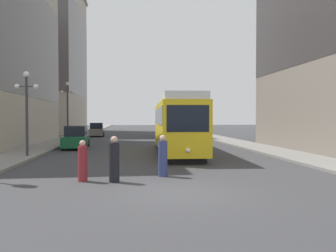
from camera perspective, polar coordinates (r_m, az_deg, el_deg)
The scene contains 13 objects.
ground_plane at distance 10.80m, azimuth 1.97°, elevation -11.78°, with size 200.00×200.00×0.00m, color #38383A.
sidewalk_left at distance 50.94m, azimuth -14.93°, elevation -1.29°, with size 2.90×120.00×0.15m, color gray.
sidewalk_right at distance 51.49m, azimuth 4.69°, elevation -1.21°, with size 2.90×120.00×0.15m, color gray.
streetcar at distance 22.49m, azimuth 1.51°, elevation 0.51°, with size 3.21×12.44×3.89m.
transit_bus at distance 41.31m, azimuth 2.23°, elevation 0.73°, with size 3.01×12.28×3.45m.
parked_car_left_near at distance 27.22m, azimuth -16.13°, elevation -2.03°, with size 2.09×5.04×1.82m.
parked_car_left_mid at distance 43.51m, azimuth -12.66°, elevation -0.72°, with size 2.02×4.32×1.82m.
pedestrian_crossing_near at distance 13.51m, azimuth -0.95°, elevation -5.59°, with size 0.39×0.39×1.75m.
pedestrian_crossing_far at distance 12.89m, azimuth -15.03°, elevation -6.28°, with size 0.36×0.36×1.61m.
pedestrian_on_sidewalk at distance 12.46m, azimuth -9.61°, elevation -6.16°, with size 0.40×0.40×1.77m.
lamp_post_left_near at distance 21.35m, azimuth -24.01°, elevation 4.28°, with size 1.41×0.36×5.17m.
lamp_post_left_far at distance 33.99m, azimuth -17.56°, elevation 4.02°, with size 1.41×0.36×5.97m.
building_left_midblock at distance 59.08m, azimuth -21.11°, elevation 11.76°, with size 11.78×19.96×25.50m.
Camera 1 is at (-1.63, -10.38, 2.47)m, focal length 34.01 mm.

